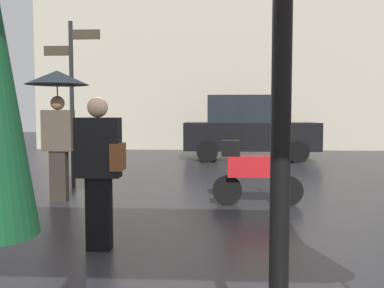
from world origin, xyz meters
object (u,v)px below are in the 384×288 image
parked_car_left (248,128)px  street_signpost (72,88)px  pedestrian_with_umbrella (58,100)px  pedestrian_with_bag (100,164)px  parked_scooter (255,170)px

parked_car_left → street_signpost: 6.60m
pedestrian_with_umbrella → parked_car_left: (3.55, 6.64, -0.65)m
pedestrian_with_bag → street_signpost: bearing=-65.1°
pedestrian_with_umbrella → pedestrian_with_bag: size_ratio=1.33×
pedestrian_with_umbrella → parked_scooter: pedestrian_with_umbrella is taller
parked_scooter → pedestrian_with_umbrella: bearing=172.5°
parked_scooter → street_signpost: size_ratio=0.44×
pedestrian_with_umbrella → parked_scooter: size_ratio=1.51×
parked_scooter → street_signpost: (-3.36, 1.44, 1.36)m
pedestrian_with_umbrella → street_signpost: (-0.20, 1.29, 0.27)m
pedestrian_with_umbrella → parked_car_left: 7.56m
pedestrian_with_bag → street_signpost: street_signpost is taller
pedestrian_with_umbrella → street_signpost: bearing=63.5°
parked_scooter → parked_car_left: (0.39, 6.80, 0.44)m
pedestrian_with_bag → street_signpost: (-1.56, 3.74, 1.01)m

